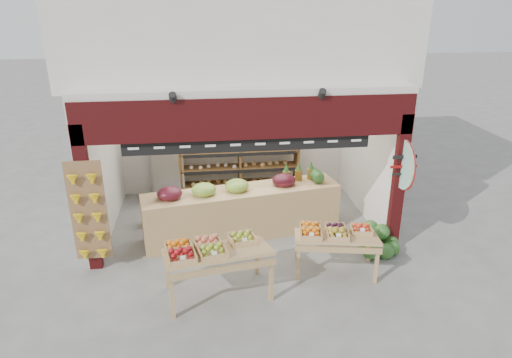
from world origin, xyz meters
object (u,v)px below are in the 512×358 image
(back_shelving, at_px, (239,151))
(display_table_right, at_px, (333,234))
(cardboard_stack, at_px, (165,213))
(mid_counter, at_px, (242,210))
(watermelon_pile, at_px, (379,243))
(refrigerator, at_px, (166,164))
(display_table_left, at_px, (209,250))

(back_shelving, bearing_deg, display_table_right, -69.12)
(cardboard_stack, distance_m, mid_counter, 1.74)
(cardboard_stack, distance_m, watermelon_pile, 4.41)
(refrigerator, xyz_separation_m, watermelon_pile, (4.09, -3.03, -0.68))
(back_shelving, distance_m, refrigerator, 1.74)
(back_shelving, relative_size, display_table_left, 1.57)
(cardboard_stack, bearing_deg, display_table_left, -71.29)
(back_shelving, xyz_separation_m, mid_counter, (-0.14, -1.96, -0.60))
(display_table_right, relative_size, watermelon_pile, 1.94)
(back_shelving, relative_size, watermelon_pile, 3.51)
(refrigerator, bearing_deg, display_table_right, -63.86)
(back_shelving, relative_size, refrigerator, 1.59)
(mid_counter, bearing_deg, watermelon_pile, -22.13)
(refrigerator, bearing_deg, mid_counter, -66.59)
(back_shelving, relative_size, mid_counter, 0.70)
(refrigerator, distance_m, display_table_left, 4.06)
(mid_counter, relative_size, display_table_left, 2.24)
(display_table_right, bearing_deg, display_table_left, -167.65)
(mid_counter, relative_size, watermelon_pile, 5.01)
(display_table_left, height_order, display_table_right, display_table_left)
(mid_counter, relative_size, display_table_right, 2.57)
(back_shelving, bearing_deg, watermelon_pile, -51.55)
(refrigerator, relative_size, display_table_left, 0.99)
(display_table_right, bearing_deg, mid_counter, 134.45)
(display_table_left, xyz_separation_m, display_table_right, (2.13, 0.47, -0.11))
(back_shelving, bearing_deg, cardboard_stack, -143.10)
(cardboard_stack, xyz_separation_m, watermelon_pile, (4.08, -1.69, -0.04))
(watermelon_pile, bearing_deg, display_table_right, -156.40)
(cardboard_stack, relative_size, display_table_right, 0.63)
(back_shelving, distance_m, display_table_right, 3.70)
(refrigerator, height_order, mid_counter, refrigerator)
(refrigerator, distance_m, mid_counter, 2.58)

